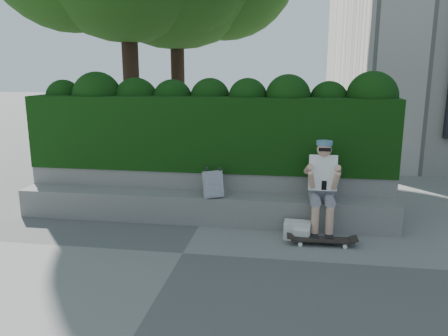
% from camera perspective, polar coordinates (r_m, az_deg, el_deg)
% --- Properties ---
extents(ground, '(80.00, 80.00, 0.00)m').
position_cam_1_polar(ground, '(5.91, -5.41, -11.02)').
color(ground, slate).
rests_on(ground, ground).
extents(bench_ledge, '(6.00, 0.45, 0.45)m').
position_cam_1_polar(bench_ledge, '(6.97, -2.95, -5.27)').
color(bench_ledge, gray).
rests_on(bench_ledge, ground).
extents(planter_wall, '(6.00, 0.50, 0.75)m').
position_cam_1_polar(planter_wall, '(7.37, -2.22, -3.04)').
color(planter_wall, gray).
rests_on(planter_wall, ground).
extents(hedge, '(6.00, 1.00, 1.20)m').
position_cam_1_polar(hedge, '(7.39, -1.95, 4.73)').
color(hedge, black).
rests_on(hedge, planter_wall).
extents(person, '(0.40, 0.76, 1.38)m').
position_cam_1_polar(person, '(6.53, 12.74, -1.98)').
color(person, gray).
rests_on(person, ground).
extents(skateboard, '(0.86, 0.24, 0.09)m').
position_cam_1_polar(skateboard, '(6.27, 12.67, -9.14)').
color(skateboard, black).
rests_on(skateboard, ground).
extents(backpack_plaid, '(0.32, 0.27, 0.41)m').
position_cam_1_polar(backpack_plaid, '(6.72, -1.44, -2.12)').
color(backpack_plaid, silver).
rests_on(backpack_plaid, bench_ledge).
extents(backpack_ground, '(0.39, 0.29, 0.24)m').
position_cam_1_polar(backpack_ground, '(6.43, 9.52, -8.00)').
color(backpack_ground, silver).
rests_on(backpack_ground, ground).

